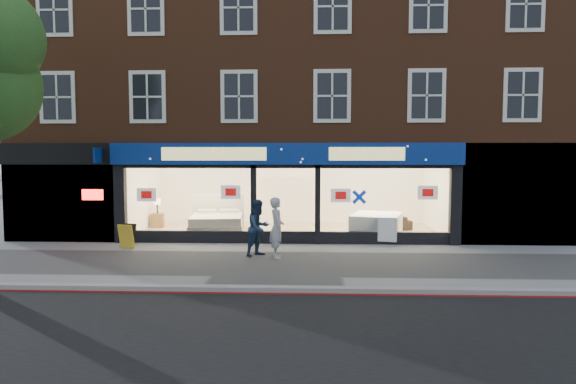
# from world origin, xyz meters

# --- Properties ---
(ground) EXTENTS (120.00, 120.00, 0.00)m
(ground) POSITION_xyz_m (0.00, 0.00, 0.00)
(ground) COLOR gray
(ground) RESTS_ON ground
(kerb_line) EXTENTS (60.00, 0.10, 0.01)m
(kerb_line) POSITION_xyz_m (0.00, -3.10, 0.01)
(kerb_line) COLOR #8C0A07
(kerb_line) RESTS_ON ground
(kerb_stone) EXTENTS (60.00, 0.25, 0.12)m
(kerb_stone) POSITION_xyz_m (0.00, -2.90, 0.06)
(kerb_stone) COLOR gray
(kerb_stone) RESTS_ON ground
(showroom_floor) EXTENTS (11.00, 4.50, 0.10)m
(showroom_floor) POSITION_xyz_m (0.00, 5.25, 0.05)
(showroom_floor) COLOR tan
(showroom_floor) RESTS_ON ground
(building) EXTENTS (19.00, 8.26, 10.30)m
(building) POSITION_xyz_m (-0.02, 6.93, 6.67)
(building) COLOR brown
(building) RESTS_ON ground
(display_bed) EXTENTS (2.15, 2.50, 1.31)m
(display_bed) POSITION_xyz_m (-2.56, 4.56, 0.46)
(display_bed) COLOR beige
(display_bed) RESTS_ON showroom_floor
(bedside_table) EXTENTS (0.50, 0.50, 0.55)m
(bedside_table) POSITION_xyz_m (-5.10, 5.82, 0.38)
(bedside_table) COLOR brown
(bedside_table) RESTS_ON showroom_floor
(mattress_stack) EXTENTS (2.05, 2.34, 0.79)m
(mattress_stack) POSITION_xyz_m (3.10, 4.00, 0.49)
(mattress_stack) COLOR white
(mattress_stack) RESTS_ON showroom_floor
(sofa) EXTENTS (1.86, 1.00, 0.51)m
(sofa) POSITION_xyz_m (3.70, 5.58, 0.36)
(sofa) COLOR black
(sofa) RESTS_ON showroom_floor
(a_board) EXTENTS (0.56, 0.42, 0.77)m
(a_board) POSITION_xyz_m (-4.90, 1.95, 0.39)
(a_board) COLOR gold
(a_board) RESTS_ON ground
(pedestrian_grey) EXTENTS (0.51, 0.69, 1.73)m
(pedestrian_grey) POSITION_xyz_m (-0.14, 0.71, 0.86)
(pedestrian_grey) COLOR #AEB0B6
(pedestrian_grey) RESTS_ON ground
(pedestrian_blue) EXTENTS (0.98, 1.01, 1.64)m
(pedestrian_blue) POSITION_xyz_m (-0.68, 0.96, 0.82)
(pedestrian_blue) COLOR navy
(pedestrian_blue) RESTS_ON ground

